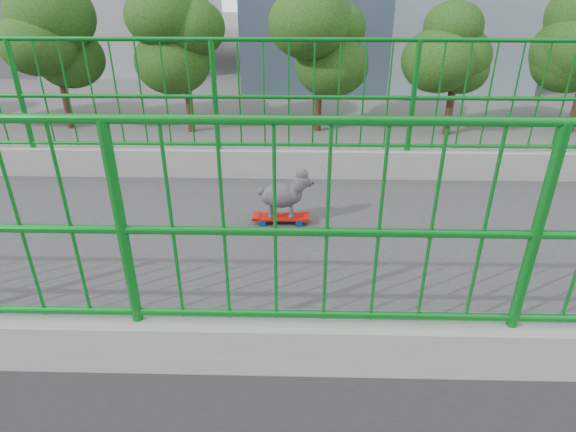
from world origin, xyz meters
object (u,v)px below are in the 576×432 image
at_px(poodle, 284,193).
at_px(car_1, 540,271).
at_px(car_6, 1,263).
at_px(skateboard, 281,218).

distance_m(poodle, car_1, 13.50).
height_order(poodle, car_1, poodle).
relative_size(car_1, car_6, 0.79).
xyz_separation_m(poodle, car_6, (-8.91, -9.39, -6.57)).
bearing_deg(poodle, car_6, -134.00).
distance_m(car_1, car_6, 17.08).
relative_size(skateboard, poodle, 1.02).
height_order(car_1, car_6, car_6).
xyz_separation_m(skateboard, car_1, (-8.91, 7.72, -6.38)).
xyz_separation_m(skateboard, poodle, (-0.00, 0.03, 0.23)).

